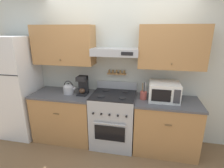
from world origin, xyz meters
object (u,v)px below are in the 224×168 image
at_px(tea_kettle, 69,89).
at_px(utensil_crock, 143,95).
at_px(refrigerator, 16,88).
at_px(microwave, 164,92).
at_px(coffee_maker, 83,85).
at_px(stove_range, 113,119).

distance_m(tea_kettle, utensil_crock, 1.31).
bearing_deg(tea_kettle, refrigerator, -178.15).
bearing_deg(microwave, refrigerator, -178.90).
relative_size(refrigerator, tea_kettle, 7.94).
bearing_deg(tea_kettle, coffee_maker, 6.03).
bearing_deg(microwave, stove_range, -177.59).
relative_size(tea_kettle, microwave, 0.50).
height_order(coffee_maker, utensil_crock, coffee_maker).
relative_size(coffee_maker, microwave, 0.69).
xyz_separation_m(stove_range, refrigerator, (-1.87, -0.02, 0.46)).
height_order(refrigerator, microwave, refrigerator).
xyz_separation_m(tea_kettle, coffee_maker, (0.26, 0.03, 0.07)).
xyz_separation_m(coffee_maker, utensil_crock, (1.06, -0.03, -0.09)).
xyz_separation_m(tea_kettle, utensil_crock, (1.31, 0.00, -0.02)).
height_order(stove_range, microwave, microwave).
distance_m(stove_range, microwave, 0.99).
xyz_separation_m(tea_kettle, microwave, (1.63, 0.02, 0.06)).
bearing_deg(refrigerator, stove_range, 0.53).
bearing_deg(refrigerator, coffee_maker, 2.67).
distance_m(coffee_maker, microwave, 1.38).
xyz_separation_m(stove_range, microwave, (0.82, 0.03, 0.56)).
bearing_deg(refrigerator, microwave, 1.10).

